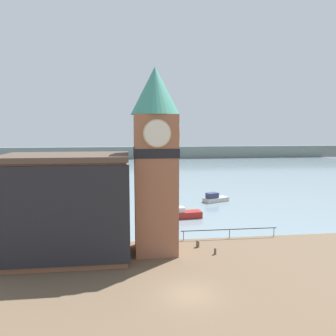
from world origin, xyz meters
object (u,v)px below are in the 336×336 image
(boat_far, at_px, (215,198))
(mooring_bollard_far, at_px, (215,251))
(pier_building, at_px, (67,207))
(clock_tower, at_px, (155,156))
(mooring_bollard_near, at_px, (198,243))
(boat_near, at_px, (181,214))

(boat_far, height_order, mooring_bollard_far, boat_far)
(mooring_bollard_far, bearing_deg, boat_far, 75.06)
(mooring_bollard_far, bearing_deg, pier_building, 176.34)
(clock_tower, relative_size, mooring_bollard_near, 24.28)
(clock_tower, height_order, boat_far, clock_tower)
(pier_building, bearing_deg, mooring_bollard_far, -3.66)
(pier_building, distance_m, boat_far, 30.75)
(boat_near, distance_m, mooring_bollard_near, 11.45)
(clock_tower, relative_size, pier_building, 1.55)
(pier_building, height_order, boat_far, pier_building)
(clock_tower, distance_m, boat_far, 26.35)
(pier_building, height_order, mooring_bollard_near, pier_building)
(pier_building, xyz_separation_m, boat_near, (13.31, 12.72, -4.50))
(clock_tower, xyz_separation_m, pier_building, (-8.67, -0.75, -4.76))
(boat_far, distance_m, mooring_bollard_near, 22.29)
(boat_near, distance_m, boat_far, 12.09)
(clock_tower, bearing_deg, boat_far, 60.73)
(pier_building, distance_m, mooring_bollard_far, 15.33)
(clock_tower, height_order, pier_building, clock_tower)
(boat_near, distance_m, mooring_bollard_far, 13.71)
(pier_building, bearing_deg, mooring_bollard_near, 5.50)
(boat_near, xyz_separation_m, mooring_bollard_far, (1.24, -13.65, -0.25))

